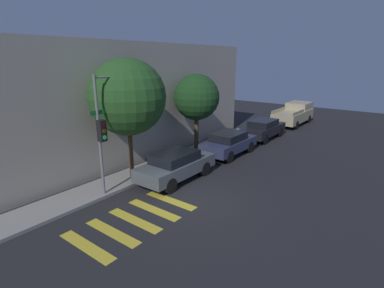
# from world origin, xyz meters

# --- Properties ---
(ground_plane) EXTENTS (60.00, 60.00, 0.00)m
(ground_plane) POSITION_xyz_m (0.00, 0.00, 0.00)
(ground_plane) COLOR black
(sidewalk) EXTENTS (26.00, 1.85, 0.14)m
(sidewalk) POSITION_xyz_m (0.00, 4.12, 0.07)
(sidewalk) COLOR gray
(sidewalk) RESTS_ON ground
(building_row) EXTENTS (26.00, 6.00, 6.85)m
(building_row) POSITION_xyz_m (0.00, 8.45, 3.43)
(building_row) COLOR #A89E8E
(building_row) RESTS_ON ground
(crosswalk) EXTENTS (4.62, 2.60, 0.00)m
(crosswalk) POSITION_xyz_m (-2.60, 0.80, 0.00)
(crosswalk) COLOR gold
(crosswalk) RESTS_ON ground
(traffic_light_pole) EXTENTS (2.35, 0.56, 5.36)m
(traffic_light_pole) POSITION_xyz_m (-1.57, 3.37, 3.49)
(traffic_light_pole) COLOR slate
(traffic_light_pole) RESTS_ON ground
(sedan_near_corner) EXTENTS (4.41, 1.81, 1.49)m
(sedan_near_corner) POSITION_xyz_m (1.38, 2.10, 0.80)
(sedan_near_corner) COLOR #4C5156
(sedan_near_corner) RESTS_ON ground
(sedan_middle) EXTENTS (4.21, 1.84, 1.48)m
(sedan_middle) POSITION_xyz_m (6.54, 2.10, 0.80)
(sedan_middle) COLOR #2D3351
(sedan_middle) RESTS_ON ground
(sedan_far_end) EXTENTS (4.47, 1.80, 1.47)m
(sedan_far_end) POSITION_xyz_m (11.65, 2.10, 0.80)
(sedan_far_end) COLOR black
(sedan_far_end) RESTS_ON ground
(pickup_truck) EXTENTS (5.61, 2.10, 1.90)m
(pickup_truck) POSITION_xyz_m (18.42, 2.10, 0.97)
(pickup_truck) COLOR tan
(pickup_truck) RESTS_ON ground
(tree_near_corner) EXTENTS (3.69, 3.69, 6.02)m
(tree_near_corner) POSITION_xyz_m (0.15, 4.01, 4.17)
(tree_near_corner) COLOR #42301E
(tree_near_corner) RESTS_ON ground
(tree_midblock) EXTENTS (2.85, 2.85, 5.05)m
(tree_midblock) POSITION_xyz_m (5.66, 4.01, 3.61)
(tree_midblock) COLOR #4C3823
(tree_midblock) RESTS_ON ground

